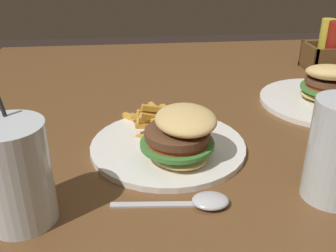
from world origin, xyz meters
TOP-DOWN VIEW (x-y plane):
  - dining_table at (0.00, 0.00)m, footprint 1.27×1.39m
  - meal_plate_near at (0.09, -0.23)m, footprint 0.26×0.26m
  - juice_glass at (0.24, -0.44)m, footprint 0.09×0.09m
  - spoon at (0.23, -0.20)m, footprint 0.04×0.16m
  - meal_plate_far at (-0.08, 0.12)m, footprint 0.27×0.27m
  - condiment_caddy at (-0.31, 0.23)m, footprint 0.10×0.10m

SIDE VIEW (x-z plane):
  - dining_table at x=0.00m, z-range 0.30..1.07m
  - spoon at x=0.23m, z-range 0.77..0.79m
  - meal_plate_far at x=-0.08m, z-range 0.75..0.85m
  - meal_plate_near at x=0.09m, z-range 0.76..0.85m
  - condiment_caddy at x=-0.31m, z-range 0.76..0.89m
  - juice_glass at x=0.24m, z-range 0.76..0.92m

